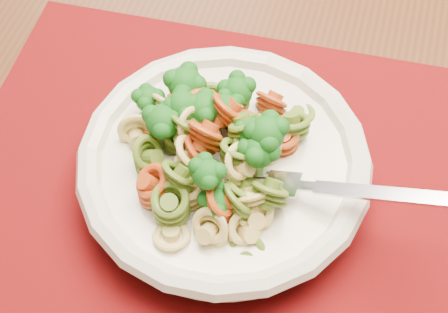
{
  "coord_description": "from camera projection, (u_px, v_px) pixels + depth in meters",
  "views": [
    {
      "loc": [
        -0.0,
        -0.85,
        1.17
      ],
      "look_at": [
        -0.01,
        -0.59,
        0.77
      ],
      "focal_mm": 50.0,
      "sensor_mm": 36.0,
      "label": 1
    }
  ],
  "objects": [
    {
      "name": "dining_table",
      "position": [
        263.0,
        137.0,
        0.65
      ],
      "size": [
        1.74,
        1.33,
        0.73
      ],
      "rotation": [
        0.0,
        0.0,
        -0.23
      ],
      "color": "#4E2816",
      "rests_on": "ground"
    },
    {
      "name": "placemat",
      "position": [
        216.0,
        180.0,
        0.52
      ],
      "size": [
        0.48,
        0.4,
        0.0
      ],
      "primitive_type": "cube",
      "rotation": [
        0.0,
        0.0,
        -0.17
      ],
      "color": "#5F0B04",
      "rests_on": "dining_table"
    },
    {
      "name": "pasta_bowl",
      "position": [
        224.0,
        165.0,
        0.49
      ],
      "size": [
        0.23,
        0.23,
        0.04
      ],
      "color": "silver",
      "rests_on": "placemat"
    },
    {
      "name": "pasta_broccoli_heap",
      "position": [
        224.0,
        152.0,
        0.48
      ],
      "size": [
        0.2,
        0.2,
        0.06
      ],
      "primitive_type": null,
      "color": "tan",
      "rests_on": "pasta_bowl"
    },
    {
      "name": "fork",
      "position": [
        283.0,
        184.0,
        0.46
      ],
      "size": [
        0.18,
        0.07,
        0.08
      ],
      "primitive_type": null,
      "rotation": [
        0.0,
        -0.35,
        -0.28
      ],
      "color": "silver",
      "rests_on": "pasta_bowl"
    }
  ]
}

